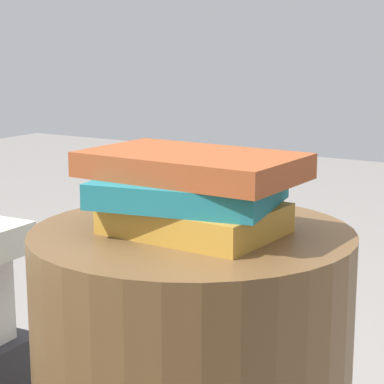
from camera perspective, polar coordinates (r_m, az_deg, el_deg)
book_ochre at (r=1.01m, az=0.21°, el=-2.04°), size 0.23×0.18×0.04m
book_teal at (r=1.01m, az=-0.08°, el=0.06°), size 0.26×0.22×0.03m
book_rust at (r=1.01m, az=0.07°, el=2.07°), size 0.30×0.19×0.03m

